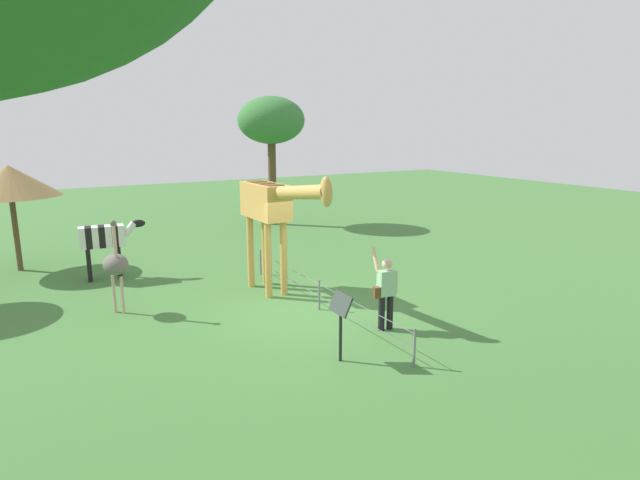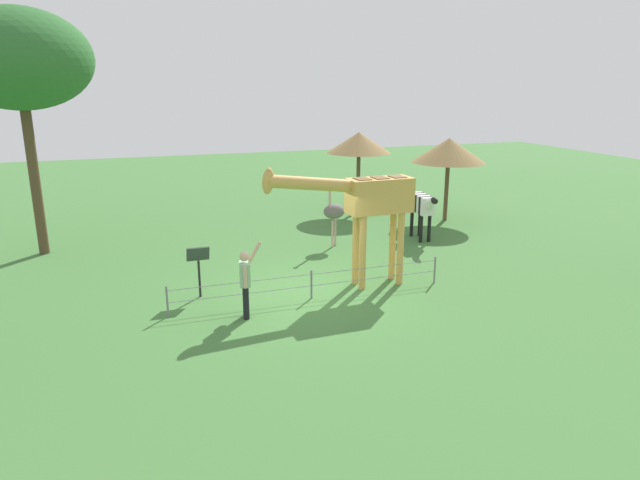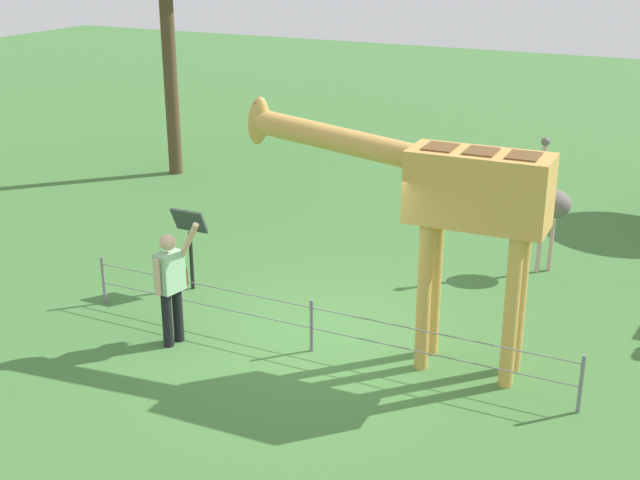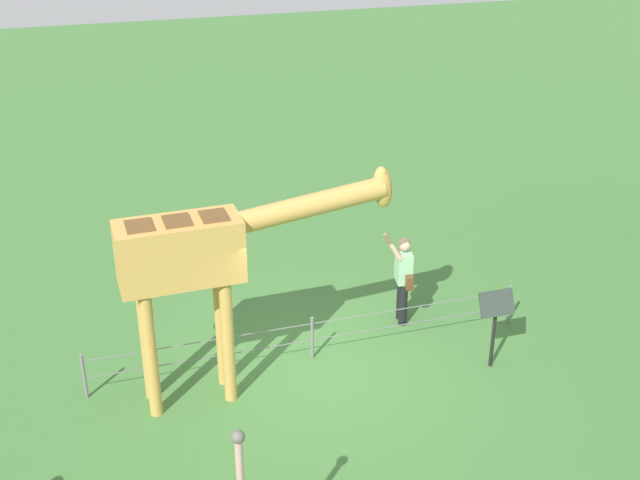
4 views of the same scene
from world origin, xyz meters
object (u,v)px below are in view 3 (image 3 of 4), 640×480
giraffe (449,197)px  ostrich (549,203)px  info_sign (190,232)px  visitor (171,282)px

giraffe → ostrich: bearing=-97.7°
giraffe → info_sign: giraffe is taller
visitor → giraffe: bearing=-162.9°
giraffe → ostrich: size_ratio=1.78×
ostrich → visitor: bearing=50.6°
ostrich → giraffe: bearing=82.3°
info_sign → ostrich: bearing=-146.6°
ostrich → info_sign: size_ratio=1.70×
giraffe → visitor: size_ratio=2.26×
ostrich → info_sign: bearing=33.4°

